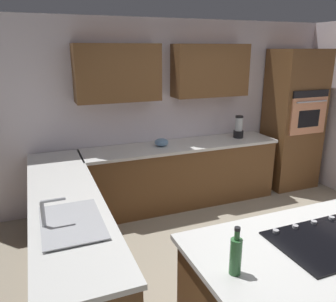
{
  "coord_description": "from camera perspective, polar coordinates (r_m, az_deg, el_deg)",
  "views": [
    {
      "loc": [
        2.0,
        2.48,
        2.2
      ],
      "look_at": [
        0.59,
        -1.03,
        1.05
      ],
      "focal_mm": 36.17,
      "sensor_mm": 36.0,
      "label": 1
    }
  ],
  "objects": [
    {
      "name": "ground_plane",
      "position": [
        3.87,
        14.67,
        -18.34
      ],
      "size": [
        14.0,
        14.0,
        0.0
      ],
      "primitive_type": "plane",
      "color": "#9E937F"
    },
    {
      "name": "wall_back",
      "position": [
        4.98,
        1.22,
        8.27
      ],
      "size": [
        6.0,
        0.44,
        2.6
      ],
      "color": "silver",
      "rests_on": "ground"
    },
    {
      "name": "lower_cabinets_back",
      "position": [
        4.94,
        2.31,
        -4.12
      ],
      "size": [
        2.8,
        0.6,
        0.86
      ],
      "primitive_type": "cube",
      "color": "brown",
      "rests_on": "ground"
    },
    {
      "name": "countertop_back",
      "position": [
        4.8,
        2.37,
        0.9
      ],
      "size": [
        2.84,
        0.64,
        0.04
      ],
      "primitive_type": "cube",
      "color": "silver",
      "rests_on": "lower_cabinets_back"
    },
    {
      "name": "lower_cabinets_side",
      "position": [
        3.52,
        -16.39,
        -14.09
      ],
      "size": [
        0.6,
        2.9,
        0.86
      ],
      "primitive_type": "cube",
      "color": "brown",
      "rests_on": "ground"
    },
    {
      "name": "countertop_side",
      "position": [
        3.31,
        -17.03,
        -7.38
      ],
      "size": [
        0.64,
        2.94,
        0.04
      ],
      "primitive_type": "cube",
      "color": "silver",
      "rests_on": "lower_cabinets_side"
    },
    {
      "name": "island_base",
      "position": [
        2.95,
        24.19,
        -21.7
      ],
      "size": [
        1.89,
        0.95,
        0.86
      ],
      "primitive_type": "cube",
      "color": "brown",
      "rests_on": "ground"
    },
    {
      "name": "island_top",
      "position": [
        2.7,
        25.36,
        -14.13
      ],
      "size": [
        1.97,
        1.03,
        0.04
      ],
      "primitive_type": "cube",
      "color": "silver",
      "rests_on": "island_base"
    },
    {
      "name": "wall_oven",
      "position": [
        5.8,
        20.34,
        4.91
      ],
      "size": [
        0.8,
        0.66,
        2.2
      ],
      "color": "brown",
      "rests_on": "ground"
    },
    {
      "name": "sink_unit",
      "position": [
        2.77,
        -16.09,
        -11.41
      ],
      "size": [
        0.46,
        0.7,
        0.23
      ],
      "color": "#515456",
      "rests_on": "countertop_side"
    },
    {
      "name": "cooktop",
      "position": [
        2.69,
        25.35,
        -13.57
      ],
      "size": [
        0.76,
        0.56,
        0.03
      ],
      "color": "black",
      "rests_on": "island_top"
    },
    {
      "name": "blender",
      "position": [
        5.23,
        11.83,
        3.76
      ],
      "size": [
        0.15,
        0.15,
        0.34
      ],
      "color": "black",
      "rests_on": "countertop_back"
    },
    {
      "name": "mixing_bowl",
      "position": [
        4.69,
        -1.1,
        1.47
      ],
      "size": [
        0.19,
        0.19,
        0.11
      ],
      "primitive_type": "ellipsoid",
      "color": "#668CB2",
      "rests_on": "countertop_back"
    },
    {
      "name": "oil_bottle",
      "position": [
        2.14,
        11.34,
        -16.82
      ],
      "size": [
        0.07,
        0.07,
        0.31
      ],
      "color": "#336B38",
      "rests_on": "island_top"
    }
  ]
}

